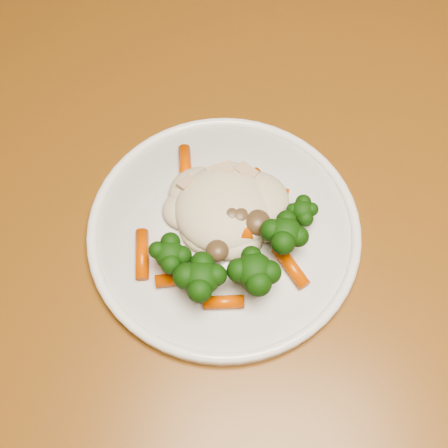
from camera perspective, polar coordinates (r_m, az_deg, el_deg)
dining_table at (r=0.62m, az=-10.19°, el=-8.33°), size 1.44×1.13×0.75m
plate at (r=0.54m, az=-0.00°, el=-0.67°), size 0.26×0.26×0.01m
meal at (r=0.51m, az=0.65°, el=-0.52°), size 0.17×0.18×0.05m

